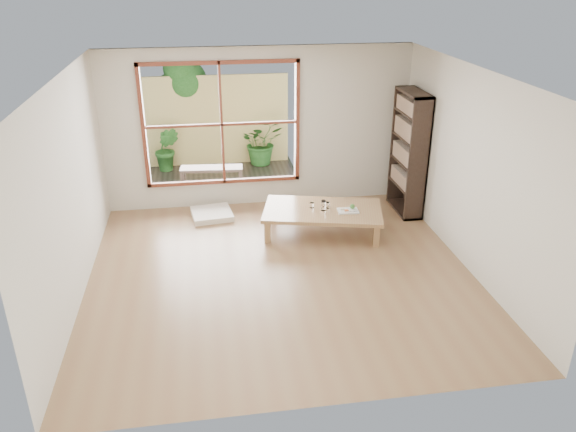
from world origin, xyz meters
The scene contains 15 objects.
ground centered at (0.00, 0.00, 0.00)m, with size 5.00×5.00×0.00m, color olive.
low_table centered at (0.80, 1.13, 0.34)m, with size 1.94×1.38×0.38m.
floor_cushion centered at (-0.85, 1.97, 0.05)m, with size 0.62×0.62×0.09m, color white.
bookshelf centered at (2.32, 1.74, 0.99)m, with size 0.32×0.89×1.98m, color #30221A.
glass_tall centered at (0.80, 1.08, 0.45)m, with size 0.08×0.08×0.14m, color silver.
glass_mid centered at (0.88, 1.15, 0.43)m, with size 0.06×0.06×0.09m, color silver.
glass_short centered at (0.84, 1.25, 0.43)m, with size 0.07×0.07×0.09m, color silver.
glass_small centered at (0.65, 1.20, 0.42)m, with size 0.06×0.06×0.08m, color silver.
food_tray centered at (1.17, 0.99, 0.41)m, with size 0.32×0.24×0.10m.
deck centered at (-0.60, 3.56, 0.00)m, with size 2.80×2.00×0.05m, color #312C24.
garden_bench centered at (-0.79, 3.30, 0.32)m, with size 1.15×0.42×0.36m.
bamboo_fence centered at (-0.60, 4.56, 0.90)m, with size 2.80×0.06×1.80m, color #D3BD6C.
shrub_right centered at (0.25, 4.39, 0.49)m, with size 0.83×0.72×0.92m, color #2A6123.
shrub_left centered at (-1.62, 4.27, 0.46)m, with size 0.48×0.39×0.87m, color #2A6123.
garden_tree centered at (-1.28, 4.86, 1.63)m, with size 1.04×0.85×2.22m.
Camera 1 is at (-0.91, -6.42, 3.76)m, focal length 35.00 mm.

